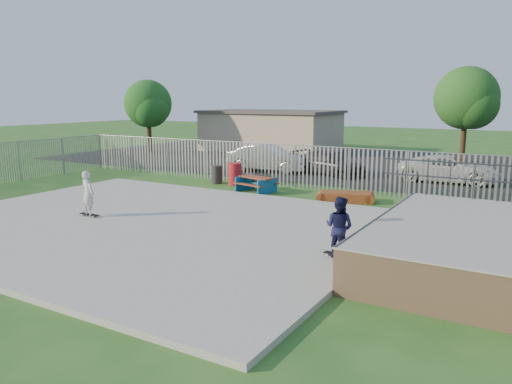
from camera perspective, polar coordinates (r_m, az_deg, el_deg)
The scene contains 19 objects.
ground at distance 16.90m, azimuth -12.24°, elevation -3.81°, with size 120.00×120.00×0.00m, color #23551D.
concrete_slab at distance 16.88m, azimuth -12.25°, elevation -3.56°, with size 15.00×12.00×0.15m, color #999994.
quarter_pipe at distance 13.60m, azimuth 22.31°, elevation -5.48°, with size 5.50×7.05×2.19m.
fence at distance 19.69m, azimuth -1.13°, elevation 1.46°, with size 26.04×16.02×2.00m.
picnic_table at distance 22.39m, azimuth 0.01°, elevation 0.90°, with size 1.88×1.66×0.69m.
funbox at distance 20.64m, azimuth 10.20°, elevation -0.56°, with size 2.14×1.53×0.39m.
trash_bin_red at distance 24.18m, azimuth -2.44°, elevation 2.07°, with size 0.65×0.65×1.08m, color #A61920.
trash_bin_grey at distance 24.69m, azimuth -4.50°, elevation 2.01°, with size 0.54×0.54×0.90m, color #252528.
parking_lot at distance 33.18m, azimuth 10.53°, elevation 3.33°, with size 40.00×18.00×0.02m, color black.
car_silver at distance 28.54m, azimuth 1.40°, elevation 3.89°, with size 1.62×4.63×1.53m, color #B7B6BB.
car_dark at distance 27.62m, azimuth 8.32°, elevation 3.28°, with size 1.77×4.36×1.26m, color #222227.
car_white at distance 26.63m, azimuth 21.21°, elevation 2.47°, with size 2.21×4.80×1.33m, color silver.
building at distance 39.96m, azimuth 1.71°, elevation 7.03°, with size 10.40×6.40×3.20m.
tree_left at distance 39.34m, azimuth -12.24°, elevation 9.82°, with size 3.59×3.59×5.54m.
tree_mid at distance 34.97m, azimuth 22.91°, elevation 9.84°, with size 3.99×3.99×6.16m.
skateboard_a at distance 13.05m, azimuth 9.38°, elevation -7.17°, with size 0.82×0.31×0.08m.
skateboard_b at distance 18.14m, azimuth -18.51°, elevation -2.52°, with size 0.80×0.21×0.08m.
skater_navy at distance 12.84m, azimuth 9.49°, elevation -3.97°, with size 0.77×0.60×1.58m, color #121438.
skater_white at distance 17.99m, azimuth -18.65°, elevation -0.18°, with size 0.58×0.38×1.58m, color silver.
Camera 1 is at (11.18, -11.97, 4.16)m, focal length 35.00 mm.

